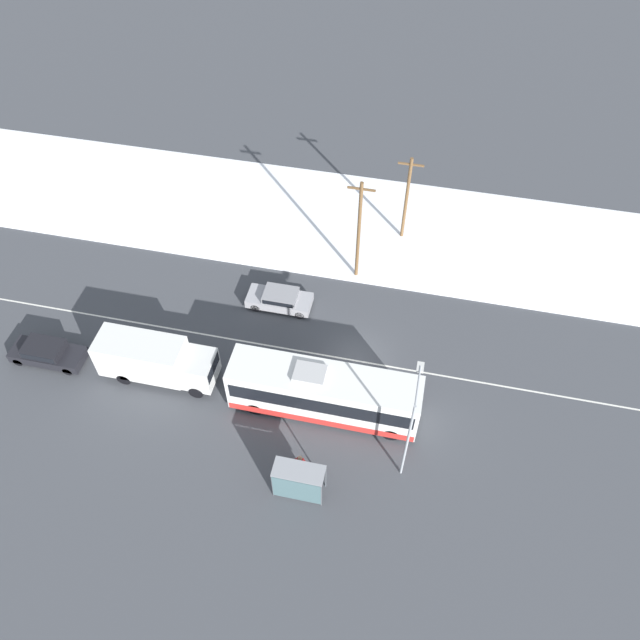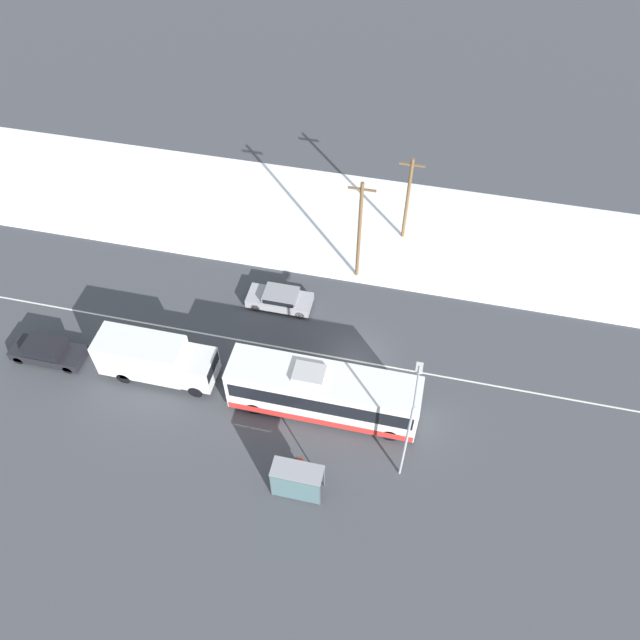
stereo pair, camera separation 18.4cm
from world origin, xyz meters
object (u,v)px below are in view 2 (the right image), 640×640
at_px(sedan_car, 280,298).
at_px(utility_pole_snowlot, 408,198).
at_px(city_bus, 323,393).
at_px(utility_pole_roadside, 359,230).
at_px(pedestrian_at_stop, 299,462).
at_px(streetlamp, 410,423).
at_px(box_truck, 154,358).
at_px(bus_shelter, 296,481).
at_px(parked_car_near_truck, 47,350).

relative_size(sedan_car, utility_pole_snowlot, 0.62).
relative_size(city_bus, utility_pole_roadside, 1.36).
height_order(pedestrian_at_stop, utility_pole_snowlot, utility_pole_snowlot).
relative_size(streetlamp, utility_pole_snowlot, 0.98).
bearing_deg(utility_pole_snowlot, box_truck, -129.76).
distance_m(pedestrian_at_stop, utility_pole_roadside, 16.01).
relative_size(sedan_car, bus_shelter, 1.60).
height_order(bus_shelter, utility_pole_roadside, utility_pole_roadside).
bearing_deg(utility_pole_roadside, utility_pole_snowlot, 60.71).
distance_m(city_bus, utility_pole_roadside, 11.69).
bearing_deg(parked_car_near_truck, box_truck, 2.78).
bearing_deg(utility_pole_snowlot, utility_pole_roadside, -119.29).
distance_m(parked_car_near_truck, streetlamp, 23.44).
relative_size(box_truck, bus_shelter, 2.64).
bearing_deg(streetlamp, bus_shelter, -149.55).
bearing_deg(streetlamp, box_truck, 169.82).
relative_size(parked_car_near_truck, streetlamp, 0.67).
xyz_separation_m(city_bus, box_truck, (-10.63, 0.25, -0.09)).
distance_m(utility_pole_roadside, utility_pole_snowlot, 5.48).
bearing_deg(city_bus, sedan_car, 121.93).
bearing_deg(pedestrian_at_stop, sedan_car, 109.77).
relative_size(sedan_car, utility_pole_roadside, 0.54).
bearing_deg(bus_shelter, city_bus, 87.74).
height_order(sedan_car, utility_pole_roadside, utility_pole_roadside).
xyz_separation_m(pedestrian_at_stop, bus_shelter, (0.22, -1.43, 0.68)).
xyz_separation_m(parked_car_near_truck, pedestrian_at_stop, (17.50, -4.15, 0.21)).
bearing_deg(utility_pole_roadside, box_truck, -133.45).
xyz_separation_m(pedestrian_at_stop, utility_pole_roadside, (0.38, 15.66, 3.31)).
bearing_deg(box_truck, pedestrian_at_stop, -23.83).
distance_m(pedestrian_at_stop, streetlamp, 6.73).
bearing_deg(box_truck, utility_pole_roadside, 46.55).
bearing_deg(sedan_car, box_truck, 50.36).
relative_size(streetlamp, utility_pole_roadside, 0.85).
bearing_deg(utility_pole_roadside, pedestrian_at_stop, -91.38).
bearing_deg(pedestrian_at_stop, bus_shelter, -81.35).
distance_m(sedan_car, streetlamp, 14.47).
height_order(sedan_car, utility_pole_snowlot, utility_pole_snowlot).
height_order(city_bus, utility_pole_roadside, utility_pole_roadside).
distance_m(box_truck, utility_pole_roadside, 15.60).
bearing_deg(pedestrian_at_stop, city_bus, 84.05).
height_order(parked_car_near_truck, streetlamp, streetlamp).
relative_size(sedan_car, pedestrian_at_stop, 2.72).
distance_m(box_truck, parked_car_near_truck, 7.37).
bearing_deg(parked_car_near_truck, streetlamp, -6.12).
xyz_separation_m(sedan_car, bus_shelter, (4.43, -13.15, 0.96)).
height_order(city_bus, utility_pole_snowlot, utility_pole_snowlot).
relative_size(parked_car_near_truck, pedestrian_at_stop, 2.90).
height_order(pedestrian_at_stop, utility_pole_roadside, utility_pole_roadside).
bearing_deg(bus_shelter, utility_pole_roadside, 89.46).
relative_size(bus_shelter, utility_pole_roadside, 0.33).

